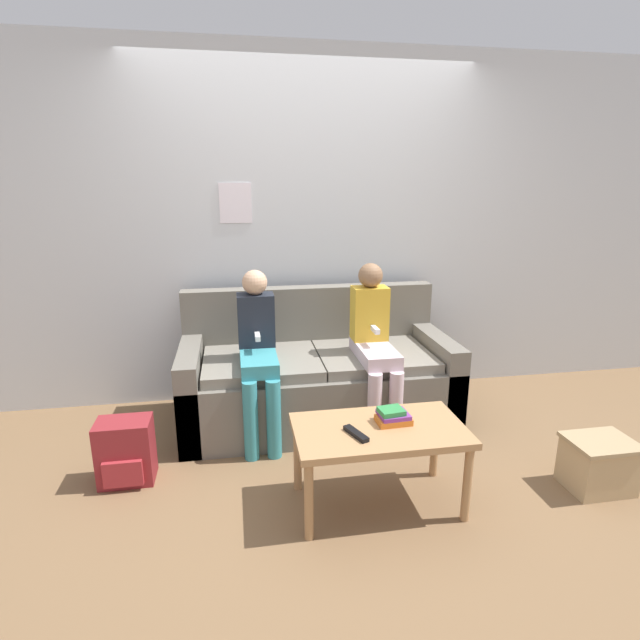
{
  "coord_description": "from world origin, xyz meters",
  "views": [
    {
      "loc": [
        -0.55,
        -2.73,
        1.65
      ],
      "look_at": [
        0.0,
        0.4,
        0.77
      ],
      "focal_mm": 28.0,
      "sensor_mm": 36.0,
      "label": 1
    }
  ],
  "objects_px": {
    "couch": "(317,378)",
    "coffee_table": "(379,437)",
    "backpack": "(126,452)",
    "person_right": "(374,340)",
    "person_left": "(258,348)",
    "storage_box": "(598,464)",
    "tv_remote": "(356,434)"
  },
  "relations": [
    {
      "from": "couch",
      "to": "coffee_table",
      "type": "xyz_separation_m",
      "value": [
        0.15,
        -1.06,
        0.09
      ]
    },
    {
      "from": "backpack",
      "to": "person_right",
      "type": "bearing_deg",
      "value": 14.49
    },
    {
      "from": "person_left",
      "to": "storage_box",
      "type": "relative_size",
      "value": 3.14
    },
    {
      "from": "storage_box",
      "to": "backpack",
      "type": "distance_m",
      "value": 2.64
    },
    {
      "from": "coffee_table",
      "to": "person_left",
      "type": "bearing_deg",
      "value": 123.66
    },
    {
      "from": "coffee_table",
      "to": "person_left",
      "type": "distance_m",
      "value": 1.05
    },
    {
      "from": "person_right",
      "to": "backpack",
      "type": "height_order",
      "value": "person_right"
    },
    {
      "from": "coffee_table",
      "to": "backpack",
      "type": "relative_size",
      "value": 2.37
    },
    {
      "from": "person_left",
      "to": "backpack",
      "type": "distance_m",
      "value": 0.98
    },
    {
      "from": "person_right",
      "to": "storage_box",
      "type": "xyz_separation_m",
      "value": [
        1.03,
        -0.93,
        -0.49
      ]
    },
    {
      "from": "couch",
      "to": "person_left",
      "type": "xyz_separation_m",
      "value": [
        -0.42,
        -0.21,
        0.32
      ]
    },
    {
      "from": "couch",
      "to": "person_left",
      "type": "distance_m",
      "value": 0.57
    },
    {
      "from": "backpack",
      "to": "couch",
      "type": "bearing_deg",
      "value": 26.84
    },
    {
      "from": "tv_remote",
      "to": "storage_box",
      "type": "height_order",
      "value": "tv_remote"
    },
    {
      "from": "coffee_table",
      "to": "person_left",
      "type": "height_order",
      "value": "person_left"
    },
    {
      "from": "coffee_table",
      "to": "tv_remote",
      "type": "distance_m",
      "value": 0.17
    },
    {
      "from": "person_left",
      "to": "person_right",
      "type": "xyz_separation_m",
      "value": [
        0.78,
        0.0,
        0.01
      ]
    },
    {
      "from": "tv_remote",
      "to": "storage_box",
      "type": "bearing_deg",
      "value": -21.63
    },
    {
      "from": "couch",
      "to": "storage_box",
      "type": "relative_size",
      "value": 5.29
    },
    {
      "from": "couch",
      "to": "storage_box",
      "type": "height_order",
      "value": "couch"
    },
    {
      "from": "couch",
      "to": "person_left",
      "type": "bearing_deg",
      "value": -153.59
    },
    {
      "from": "person_right",
      "to": "backpack",
      "type": "distance_m",
      "value": 1.67
    },
    {
      "from": "person_left",
      "to": "storage_box",
      "type": "distance_m",
      "value": 2.09
    },
    {
      "from": "tv_remote",
      "to": "backpack",
      "type": "distance_m",
      "value": 1.34
    },
    {
      "from": "person_left",
      "to": "backpack",
      "type": "height_order",
      "value": "person_left"
    },
    {
      "from": "person_right",
      "to": "storage_box",
      "type": "relative_size",
      "value": 3.2
    },
    {
      "from": "person_right",
      "to": "tv_remote",
      "type": "distance_m",
      "value": 1.0
    },
    {
      "from": "couch",
      "to": "person_left",
      "type": "height_order",
      "value": "person_left"
    },
    {
      "from": "coffee_table",
      "to": "tv_remote",
      "type": "xyz_separation_m",
      "value": [
        -0.14,
        -0.06,
        0.07
      ]
    },
    {
      "from": "couch",
      "to": "coffee_table",
      "type": "relative_size",
      "value": 2.13
    },
    {
      "from": "person_left",
      "to": "person_right",
      "type": "bearing_deg",
      "value": 0.26
    },
    {
      "from": "person_right",
      "to": "tv_remote",
      "type": "bearing_deg",
      "value": -110.86
    }
  ]
}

